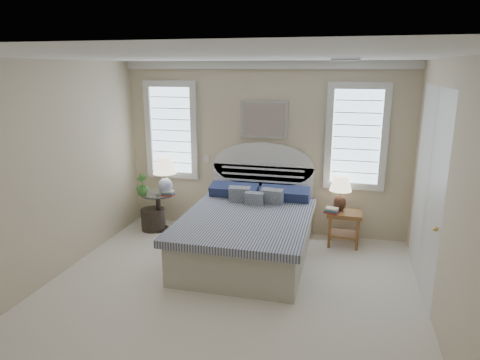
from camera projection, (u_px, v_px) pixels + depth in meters
name	position (u px, v px, depth m)	size (l,w,h in m)	color
floor	(219.00, 308.00, 4.76)	(4.50, 5.00, 0.01)	beige
ceiling	(216.00, 57.00, 4.07)	(4.50, 5.00, 0.01)	white
wall_back	(264.00, 149.00, 6.76)	(4.50, 0.02, 2.70)	#C7B595
wall_left	(32.00, 179.00, 4.95)	(0.02, 5.00, 2.70)	#C7B595
wall_right	(454.00, 209.00, 3.89)	(0.02, 5.00, 2.70)	#C7B595
crown_molding	(265.00, 65.00, 6.40)	(4.50, 0.08, 0.12)	silver
hvac_vent	(346.00, 60.00, 4.55)	(0.30, 0.20, 0.02)	#B2B2B2
switch_plate	(207.00, 159.00, 7.02)	(0.08, 0.01, 0.12)	silver
window_left	(172.00, 130.00, 7.05)	(0.90, 0.06, 1.60)	#ABC7D9
window_right	(356.00, 137.00, 6.35)	(0.90, 0.06, 1.60)	#ABC7D9
painting	(264.00, 120.00, 6.61)	(0.74, 0.04, 0.58)	silver
closet_door	(428.00, 190.00, 5.06)	(0.02, 1.80, 2.40)	silver
bed	(249.00, 230.00, 6.03)	(1.72, 2.28, 1.47)	#B7B1A0
side_table_left	(159.00, 208.00, 6.97)	(0.56, 0.56, 0.63)	black
nightstand_right	(344.00, 221.00, 6.37)	(0.50, 0.40, 0.53)	brown
floor_pot	(153.00, 219.00, 7.05)	(0.39, 0.39, 0.35)	black
lamp_left	(165.00, 172.00, 6.76)	(0.45, 0.45, 0.60)	silver
lamp_right	(340.00, 189.00, 6.32)	(0.35, 0.35, 0.53)	black
potted_plant	(142.00, 185.00, 6.77)	(0.19, 0.19, 0.34)	#2F7630
books_left	(168.00, 193.00, 6.80)	(0.19, 0.14, 0.08)	maroon
books_right	(332.00, 211.00, 6.27)	(0.23, 0.19, 0.08)	maroon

